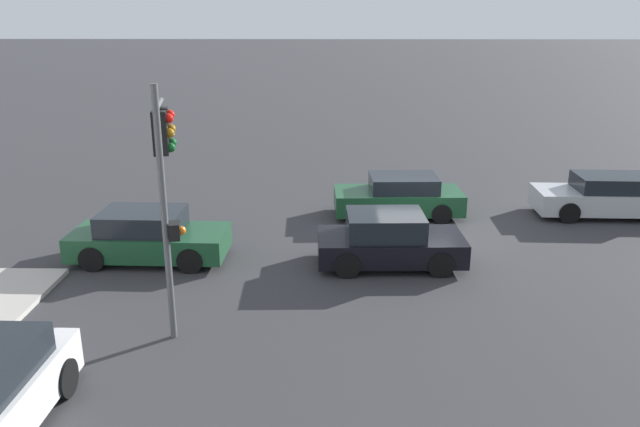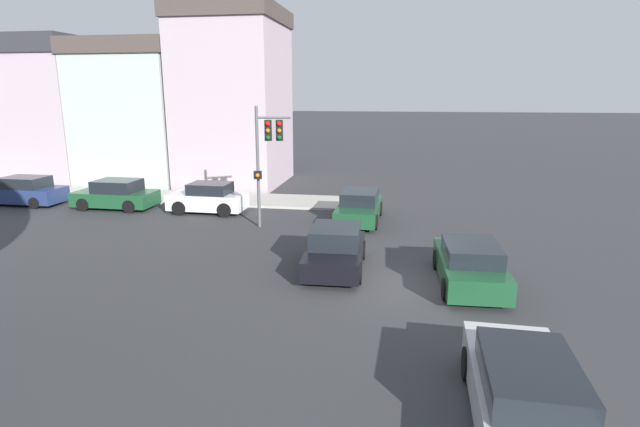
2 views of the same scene
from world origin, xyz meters
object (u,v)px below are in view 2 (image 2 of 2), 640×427
Objects in this scene: crossing_car_2 at (526,395)px; crossing_car_3 at (470,264)px; crossing_car_1 at (359,207)px; parked_car_1 at (116,195)px; traffic_signal at (268,145)px; parked_car_2 at (24,191)px; crossing_car_0 at (335,250)px; parked_car_0 at (208,198)px.

crossing_car_2 is 1.08× the size of crossing_car_3.
parked_car_1 is (0.66, 12.94, 0.03)m from crossing_car_1.
crossing_car_1 is 12.95m from parked_car_1.
traffic_signal reaches higher than crossing_car_2.
traffic_signal is at bearing 52.33° from crossing_car_3.
traffic_signal reaches higher than crossing_car_3.
crossing_car_2 is 27.41m from parked_car_2.
traffic_signal is at bearing -64.97° from crossing_car_1.
traffic_signal is at bearing 165.87° from parked_car_1.
crossing_car_0 is 0.92× the size of crossing_car_3.
traffic_signal is 1.23× the size of crossing_car_3.
parked_car_0 reaches higher than parked_car_1.
parked_car_0 is 0.92× the size of parked_car_1.
parked_car_0 reaches higher than crossing_car_1.
crossing_car_0 is at bearing 78.26° from crossing_car_3.
crossing_car_1 is at bearing 177.01° from parked_car_0.
parked_car_1 is at bearing -179.19° from parked_car_2.
crossing_car_3 is (7.13, 0.11, -0.01)m from crossing_car_2.
crossing_car_0 is 14.70m from parked_car_1.
parked_car_0 is 10.68m from parked_car_2.
parked_car_2 reaches higher than parked_car_1.
parked_car_2 is (8.23, 22.60, 0.04)m from crossing_car_3.
parked_car_2 is at bearing -114.23° from crossing_car_0.
parked_car_1 is (15.29, 17.21, 0.03)m from crossing_car_2.
crossing_car_1 is 18.45m from parked_car_2.
parked_car_1 reaches higher than crossing_car_0.
crossing_car_0 is 1.05× the size of parked_car_0.
parked_car_2 is at bearing -90.65° from crossing_car_1.
parked_car_2 reaches higher than crossing_car_2.
crossing_car_3 is at bearing 30.66° from crossing_car_1.
parked_car_2 is (0.06, 5.50, 0.00)m from parked_car_1.
parked_car_0 is (7.30, 7.50, 0.03)m from crossing_car_0.
parked_car_1 is at bearing -115.37° from traffic_signal.
crossing_car_0 reaches higher than crossing_car_1.
parked_car_1 is (8.17, 17.10, 0.04)m from crossing_car_3.
crossing_car_3 is 1.01× the size of parked_car_2.
parked_car_0 reaches higher than crossing_car_0.
crossing_car_1 is 1.13× the size of parked_car_0.
parked_car_0 is (2.25, 3.80, -3.00)m from traffic_signal.
crossing_car_0 is (-5.05, -3.70, -3.03)m from traffic_signal.
crossing_car_1 reaches higher than crossing_car_3.
parked_car_2 is at bearing 0.02° from parked_car_1.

